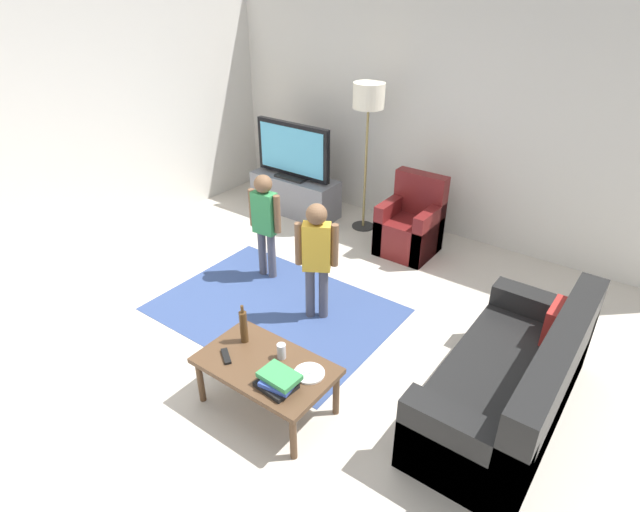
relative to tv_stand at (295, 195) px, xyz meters
name	(u,v)px	position (x,y,z in m)	size (l,w,h in m)	color
ground	(279,348)	(1.66, -2.30, -0.24)	(7.80, 7.80, 0.00)	beige
wall_back	(443,120)	(1.66, 0.70, 1.11)	(6.00, 0.12, 2.70)	silver
wall_left	(55,137)	(-1.34, -2.30, 1.11)	(0.12, 6.00, 2.70)	silver
area_rug	(275,309)	(1.26, -1.89, -0.24)	(2.20, 1.60, 0.01)	#33477A
tv_stand	(295,195)	(0.00, 0.00, 0.00)	(1.20, 0.44, 0.50)	slate
tv	(293,151)	(0.00, -0.02, 0.60)	(1.10, 0.28, 0.71)	black
couch	(516,387)	(3.54, -1.88, 0.05)	(0.80, 1.80, 0.86)	black
armchair	(411,227)	(1.74, -0.04, 0.05)	(0.60, 0.60, 0.90)	maroon
floor_lamp	(369,104)	(0.98, 0.15, 1.30)	(0.36, 0.36, 1.78)	#262626
child_near_tv	(265,217)	(0.78, -1.44, 0.44)	(0.38, 0.18, 1.14)	#4C4C59
child_center	(317,252)	(1.64, -1.72, 0.45)	(0.34, 0.25, 1.16)	#4C4C59
coffee_table	(266,369)	(2.04, -2.87, 0.13)	(1.00, 0.60, 0.42)	#513823
book_stack	(278,381)	(2.26, -2.99, 0.23)	(0.29, 0.24, 0.10)	black
bottle	(244,326)	(1.74, -2.77, 0.31)	(0.06, 0.06, 0.33)	#4C3319
tv_remote	(226,356)	(1.76, -2.99, 0.19)	(0.17, 0.05, 0.02)	black
soda_can	(281,351)	(2.09, -2.75, 0.24)	(0.07, 0.07, 0.12)	silver
plate	(309,373)	(2.36, -2.77, 0.18)	(0.22, 0.22, 0.02)	white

